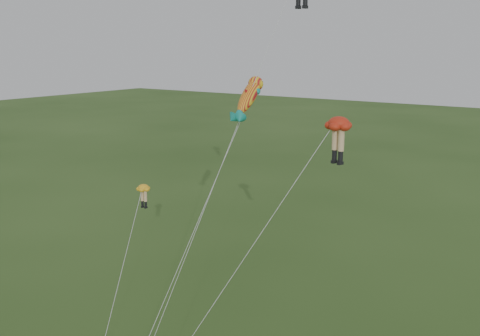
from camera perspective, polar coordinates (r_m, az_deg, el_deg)
The scene contains 3 objects.
legs_kite_red_mid at distance 28.73m, azimuth 10.22°, elevation 3.95°, with size 7.08×9.10×13.96m.
legs_kite_yellow at distance 34.29m, azimuth -10.49°, elevation -3.17°, with size 3.61×7.90×9.02m.
fish_kite at distance 29.69m, azimuth 0.94°, elevation 7.61°, with size 3.57×8.58×16.18m.
Camera 1 is at (18.65, -19.08, 17.52)m, focal length 40.00 mm.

